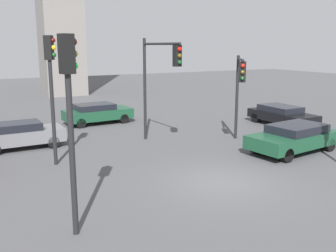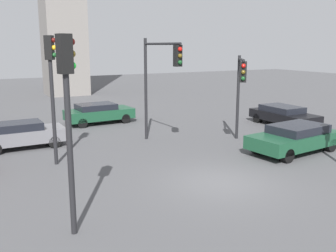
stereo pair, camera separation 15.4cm
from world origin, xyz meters
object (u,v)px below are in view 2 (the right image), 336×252
object	(u,v)px
car_0	(284,115)
car_3	(295,138)
car_1	(99,113)
traffic_light_3	(160,70)
traffic_light_2	(241,82)
traffic_light_0	(52,77)
traffic_light_4	(68,99)
car_4	(22,134)

from	to	relation	value
car_0	car_3	xyz separation A→B (m)	(-4.24, -5.07, 0.04)
car_1	car_3	distance (m)	13.00
traffic_light_3	car_3	size ratio (longest dim) A/B	1.10
traffic_light_2	traffic_light_0	bearing A→B (deg)	-62.02
car_3	car_0	bearing A→B (deg)	-136.26
traffic_light_3	car_0	xyz separation A→B (m)	(9.40, 0.73, -3.21)
traffic_light_2	car_1	xyz separation A→B (m)	(-4.76, 8.89, -2.58)
traffic_light_4	traffic_light_0	bearing A→B (deg)	67.19
traffic_light_3	car_3	xyz separation A→B (m)	(5.17, -4.34, -3.17)
traffic_light_0	traffic_light_3	size ratio (longest dim) A/B	1.00
traffic_light_3	car_1	world-z (taller)	traffic_light_3
traffic_light_0	traffic_light_3	bearing A→B (deg)	42.49
car_1	car_4	distance (m)	6.95
traffic_light_3	car_3	bearing A→B (deg)	47.01
traffic_light_2	car_4	world-z (taller)	traffic_light_2
traffic_light_3	car_4	size ratio (longest dim) A/B	1.33
car_3	traffic_light_0	bearing A→B (deg)	-24.62
traffic_light_3	car_4	bearing A→B (deg)	-116.11
traffic_light_2	traffic_light_3	distance (m)	4.18
car_3	car_4	distance (m)	13.67
traffic_light_4	car_4	bearing A→B (deg)	75.29
traffic_light_0	car_0	distance (m)	15.35
traffic_light_2	car_0	world-z (taller)	traffic_light_2
car_0	car_3	size ratio (longest dim) A/B	0.93
car_3	traffic_light_3	bearing A→B (deg)	-46.41
car_4	traffic_light_2	bearing A→B (deg)	-25.62
traffic_light_0	car_3	size ratio (longest dim) A/B	1.11
traffic_light_0	traffic_light_2	size ratio (longest dim) A/B	1.20
traffic_light_0	traffic_light_4	xyz separation A→B (m)	(-0.95, -6.70, -0.08)
traffic_light_0	traffic_light_2	xyz separation A→B (m)	(9.26, -0.99, -0.53)
car_0	car_4	size ratio (longest dim) A/B	1.12
traffic_light_2	car_3	bearing A→B (deg)	63.82
car_1	traffic_light_0	bearing A→B (deg)	-122.80
car_4	traffic_light_3	bearing A→B (deg)	-24.62
car_3	traffic_light_2	bearing A→B (deg)	-66.66
car_0	car_4	distance (m)	16.03
traffic_light_2	traffic_light_3	bearing A→B (deg)	-81.78
traffic_light_0	traffic_light_2	distance (m)	9.33
traffic_light_4	car_4	distance (m)	10.73
car_3	car_1	bearing A→B (deg)	-67.84
traffic_light_4	traffic_light_3	bearing A→B (deg)	34.42
traffic_light_4	car_1	size ratio (longest dim) A/B	1.20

